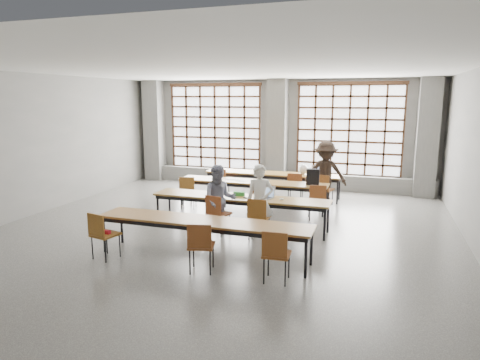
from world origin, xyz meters
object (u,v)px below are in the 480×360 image
Objects in this scene: desk_row_b at (252,184)px; desk_row_c at (240,199)px; plastic_bag at (303,169)px; mouse at (282,199)px; student_female at (220,200)px; backpack at (313,177)px; desk_row_a at (272,175)px; phone at (246,198)px; chair_back_mid at (295,185)px; red_pouch at (105,232)px; chair_front_left at (217,211)px; chair_back_left at (221,180)px; chair_near_right at (276,251)px; chair_front_right at (258,214)px; chair_near_left at (102,231)px; student_back at (325,174)px; chair_mid_left at (188,189)px; chair_back_right at (324,187)px; chair_near_mid at (201,242)px; desk_row_d at (203,223)px; chair_mid_centre at (260,194)px; laptop_back at (318,173)px; chair_mid_right at (317,198)px; laptop_front at (266,195)px; student_male at (260,202)px; green_box at (239,194)px.

desk_row_b is 1.85m from desk_row_c.
mouse is at bearing -87.97° from plastic_bag.
backpack is at bearing 34.28° from student_female.
phone is at bearing -85.77° from desk_row_a.
chair_back_mid is 5.72m from red_pouch.
chair_back_left is at bearing 109.42° from chair_front_left.
chair_front_right is at bearing 113.33° from chair_near_right.
chair_near_left is 0.50× the size of student_back.
phone is (-0.56, -2.72, 0.20)m from chair_back_mid.
chair_mid_left reaches higher than red_pouch.
chair_back_right and chair_near_mid have the same top height.
chair_back_left is 1.00× the size of chair_front_left.
chair_front_left is at bearing 131.87° from chair_near_right.
plastic_bag is (1.13, 3.80, 0.12)m from student_female.
chair_back_right and chair_near_left have the same top height.
desk_row_d is at bearing -97.00° from phone.
chair_mid_centre is 1.98× the size of laptop_back.
desk_row_a is at bearing 94.23° from phone.
laptop_front is (-0.98, -1.09, 0.25)m from chair_mid_right.
chair_back_mid and chair_mid_centre have the same top height.
student_male is at bearing -111.94° from backpack.
desk_row_a is 1.00× the size of desk_row_b.
chair_back_right is 0.59× the size of student_female.
backpack is at bearing 78.80° from mouse.
chair_back_left is 3.75m from student_male.
chair_back_mid is at bearing 64.21° from red_pouch.
red_pouch is at bearing -141.10° from chair_front_right.
chair_mid_left is at bearing 143.28° from chair_front_right.
student_back is 13.52× the size of phone.
chair_near_left is at bearing -136.45° from mouse.
chair_back_left reaches higher than mouse.
phone is at bearing 46.46° from chair_front_left.
laptop_front is 4.34× the size of mouse.
chair_back_mid and chair_near_left have the same top height.
student_back is 4.39× the size of backpack.
chair_mid_right is 2.07× the size of laptop_front.
chair_back_right is 0.57× the size of student_male.
laptop_front is (-0.17, -2.51, 0.25)m from chair_back_mid.
laptop_back is at bearing 62.88° from red_pouch.
desk_row_a is at bearing 91.19° from desk_row_c.
student_back is at bearing 74.59° from chair_front_right.
desk_row_b is at bearing 93.37° from desk_row_d.
desk_row_a is 3.94m from chair_front_right.
student_male reaches higher than desk_row_a.
green_box is at bearing -130.98° from student_back.
laptop_back is at bearing 87.53° from backpack.
chair_back_right is at bearing 0.19° from chair_back_mid.
student_back is 3.96× the size of laptop_back.
green_box is at bearing -107.20° from chair_back_mid.
laptop_back is at bearing 63.05° from chair_near_left.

